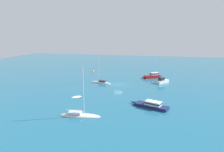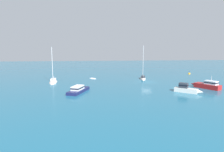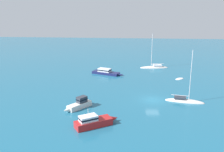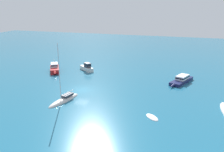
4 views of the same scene
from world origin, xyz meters
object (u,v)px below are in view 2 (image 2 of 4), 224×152
Objects in this scene: motor_cruiser at (187,89)px; channel_buoy at (189,74)px; launch at (79,89)px; dinghy at (93,79)px; powerboat at (207,85)px; yacht at (53,82)px; ketch at (143,78)px.

channel_buoy is (14.41, 27.71, -0.72)m from motor_cruiser.
dinghy is at bearing 11.62° from launch.
yacht is (-36.54, 11.75, -0.64)m from powerboat.
ketch reaches higher than dinghy.
channel_buoy reaches higher than dinghy.
ketch is 20.84m from channel_buoy.
dinghy is 0.26× the size of ketch.
ketch is 6.57× the size of channel_buoy.
motor_cruiser is at bearing 86.39° from powerboat.
channel_buoy is at bearing -34.52° from launch.
ketch is (-11.04, 15.31, -0.66)m from powerboat.
channel_buoy is at bearing -119.58° from dinghy.
motor_cruiser is at bearing 56.44° from yacht.
powerboat is 1.30× the size of motor_cruiser.
launch is at bearing 143.63° from ketch.
ketch is at bearing 3.71° from powerboat.
yacht is at bearing -164.40° from channel_buoy.
yacht is 25.75m from ketch.
launch reaches higher than dinghy.
powerboat is 18.89m from ketch.
yacht is at bearing 40.09° from powerboat.
yacht is (-10.57, -5.17, 0.12)m from dinghy.
dinghy is (-25.97, 16.92, -0.76)m from powerboat.
ketch is at bearing -137.79° from dinghy.
yacht is at bearing 51.81° from launch.
powerboat is 29.00m from launch.
powerboat is 25.39m from channel_buoy.
motor_cruiser reaches higher than launch.
launch is at bearing -147.21° from motor_cruiser.
motor_cruiser is at bearing -178.20° from dinghy.
launch is 22.55m from motor_cruiser.
powerboat is 7.48m from motor_cruiser.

